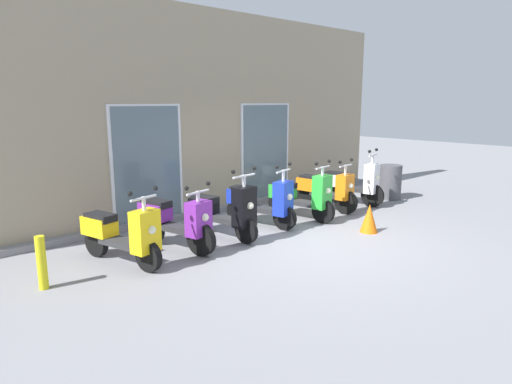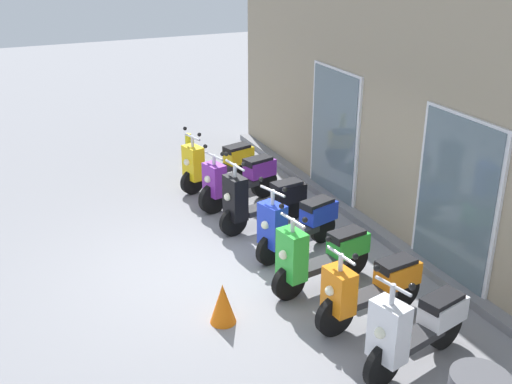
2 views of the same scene
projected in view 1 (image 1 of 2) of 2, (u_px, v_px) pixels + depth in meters
The scene contains 12 objects.
ground_plane at pixel (310, 241), 7.59m from camera, with size 40.00×40.00×0.00m, color gray.
storefront_facade at pixel (207, 117), 9.31m from camera, with size 10.49×0.50×4.18m.
scooter_yellow at pixel (122, 234), 6.45m from camera, with size 0.72×1.56×1.19m.
scooter_purple at pixel (175, 221), 7.09m from camera, with size 0.71×1.58×1.13m.
scooter_black at pixel (224, 210), 7.71m from camera, with size 0.61×1.58×1.28m.
scooter_blue at pixel (262, 201), 8.41m from camera, with size 0.74×1.48×1.24m.
scooter_green at pixel (302, 196), 8.94m from camera, with size 0.61×1.54×1.23m.
scooter_orange at pixel (326, 189), 9.66m from camera, with size 0.56×1.55×1.17m.
scooter_white at pixel (353, 183), 10.21m from camera, with size 0.68×1.54×1.31m.
curb_bollard at pixel (42, 263), 5.61m from camera, with size 0.12×0.12×0.70m, color yellow.
traffic_cone at pixel (369, 218), 8.07m from camera, with size 0.32×0.32×0.52m, color orange.
trash_bin at pixel (390, 182), 10.82m from camera, with size 0.53×0.53×0.83m, color #4C4C51.
Camera 1 is at (-5.52, -4.80, 2.35)m, focal length 31.18 mm.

